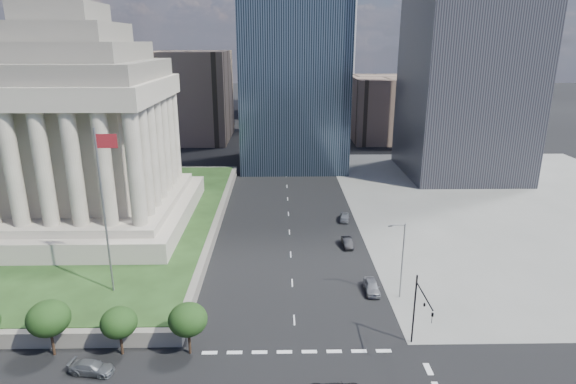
{
  "coord_description": "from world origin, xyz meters",
  "views": [
    {
      "loc": [
        -1.59,
        -28.82,
        30.96
      ],
      "look_at": [
        -0.74,
        18.88,
        15.98
      ],
      "focal_mm": 30.0,
      "sensor_mm": 36.0,
      "label": 1
    }
  ],
  "objects_px": {
    "war_memorial": "(74,105)",
    "parked_sedan_far": "(344,217)",
    "flagpole": "(105,203)",
    "traffic_signal_ne": "(420,308)",
    "parked_sedan_mid": "(347,242)",
    "parked_sedan_near": "(372,286)",
    "suv_grey": "(92,368)",
    "street_lamp_north": "(401,256)"
  },
  "relations": [
    {
      "from": "war_memorial",
      "to": "flagpole",
      "type": "xyz_separation_m",
      "value": [
        12.17,
        -24.0,
        -8.29
      ]
    },
    {
      "from": "flagpole",
      "to": "parked_sedan_mid",
      "type": "height_order",
      "value": "flagpole"
    },
    {
      "from": "street_lamp_north",
      "to": "suv_grey",
      "type": "bearing_deg",
      "value": -157.22
    },
    {
      "from": "parked_sedan_near",
      "to": "parked_sedan_far",
      "type": "relative_size",
      "value": 1.1
    },
    {
      "from": "war_memorial",
      "to": "street_lamp_north",
      "type": "distance_m",
      "value": 54.92
    },
    {
      "from": "street_lamp_north",
      "to": "parked_sedan_mid",
      "type": "height_order",
      "value": "street_lamp_north"
    },
    {
      "from": "traffic_signal_ne",
      "to": "street_lamp_north",
      "type": "relative_size",
      "value": 0.8
    },
    {
      "from": "flagpole",
      "to": "traffic_signal_ne",
      "type": "xyz_separation_m",
      "value": [
        34.33,
        -10.3,
        -7.86
      ]
    },
    {
      "from": "street_lamp_north",
      "to": "parked_sedan_far",
      "type": "relative_size",
      "value": 2.46
    },
    {
      "from": "parked_sedan_mid",
      "to": "flagpole",
      "type": "bearing_deg",
      "value": -154.01
    },
    {
      "from": "war_memorial",
      "to": "parked_sedan_far",
      "type": "height_order",
      "value": "war_memorial"
    },
    {
      "from": "parked_sedan_far",
      "to": "traffic_signal_ne",
      "type": "bearing_deg",
      "value": -77.79
    },
    {
      "from": "flagpole",
      "to": "parked_sedan_far",
      "type": "height_order",
      "value": "flagpole"
    },
    {
      "from": "war_memorial",
      "to": "flagpole",
      "type": "distance_m",
      "value": 28.16
    },
    {
      "from": "traffic_signal_ne",
      "to": "parked_sedan_near",
      "type": "relative_size",
      "value": 1.79
    },
    {
      "from": "suv_grey",
      "to": "parked_sedan_near",
      "type": "xyz_separation_m",
      "value": [
        30.19,
        15.43,
        0.13
      ]
    },
    {
      "from": "flagpole",
      "to": "suv_grey",
      "type": "height_order",
      "value": "flagpole"
    },
    {
      "from": "street_lamp_north",
      "to": "parked_sedan_near",
      "type": "height_order",
      "value": "street_lamp_north"
    },
    {
      "from": "street_lamp_north",
      "to": "parked_sedan_near",
      "type": "relative_size",
      "value": 2.23
    },
    {
      "from": "flagpole",
      "to": "suv_grey",
      "type": "bearing_deg",
      "value": -82.0
    },
    {
      "from": "suv_grey",
      "to": "flagpole",
      "type": "bearing_deg",
      "value": 17.31
    },
    {
      "from": "war_memorial",
      "to": "traffic_signal_ne",
      "type": "distance_m",
      "value": 60.0
    },
    {
      "from": "traffic_signal_ne",
      "to": "parked_sedan_near",
      "type": "bearing_deg",
      "value": 100.3
    },
    {
      "from": "war_memorial",
      "to": "parked_sedan_near",
      "type": "height_order",
      "value": "war_memorial"
    },
    {
      "from": "parked_sedan_near",
      "to": "parked_sedan_mid",
      "type": "relative_size",
      "value": 1.1
    },
    {
      "from": "parked_sedan_mid",
      "to": "parked_sedan_far",
      "type": "xyz_separation_m",
      "value": [
        1.04,
        11.35,
        0.02
      ]
    },
    {
      "from": "war_memorial",
      "to": "flagpole",
      "type": "bearing_deg",
      "value": -63.11
    },
    {
      "from": "parked_sedan_far",
      "to": "flagpole",
      "type": "bearing_deg",
      "value": -129.93
    },
    {
      "from": "suv_grey",
      "to": "parked_sedan_far",
      "type": "distance_m",
      "value": 51.0
    },
    {
      "from": "war_memorial",
      "to": "parked_sedan_far",
      "type": "bearing_deg",
      "value": 5.46
    },
    {
      "from": "suv_grey",
      "to": "parked_sedan_far",
      "type": "relative_size",
      "value": 1.08
    },
    {
      "from": "parked_sedan_far",
      "to": "war_memorial",
      "type": "bearing_deg",
      "value": -165.99
    },
    {
      "from": "flagpole",
      "to": "street_lamp_north",
      "type": "xyz_separation_m",
      "value": [
        35.16,
        1.0,
        -7.45
      ]
    },
    {
      "from": "traffic_signal_ne",
      "to": "suv_grey",
      "type": "bearing_deg",
      "value": -175.26
    },
    {
      "from": "flagpole",
      "to": "parked_sedan_near",
      "type": "height_order",
      "value": "flagpole"
    },
    {
      "from": "traffic_signal_ne",
      "to": "parked_sedan_mid",
      "type": "distance_m",
      "value": 27.77
    },
    {
      "from": "parked_sedan_far",
      "to": "parked_sedan_mid",
      "type": "bearing_deg",
      "value": -86.66
    },
    {
      "from": "parked_sedan_far",
      "to": "parked_sedan_near",
      "type": "bearing_deg",
      "value": -81.12
    },
    {
      "from": "flagpole",
      "to": "traffic_signal_ne",
      "type": "relative_size",
      "value": 2.5
    },
    {
      "from": "traffic_signal_ne",
      "to": "parked_sedan_far",
      "type": "relative_size",
      "value": 1.97
    },
    {
      "from": "traffic_signal_ne",
      "to": "parked_sedan_mid",
      "type": "bearing_deg",
      "value": 97.34
    },
    {
      "from": "street_lamp_north",
      "to": "parked_sedan_near",
      "type": "xyz_separation_m",
      "value": [
        -3.14,
        1.43,
        -4.9
      ]
    }
  ]
}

